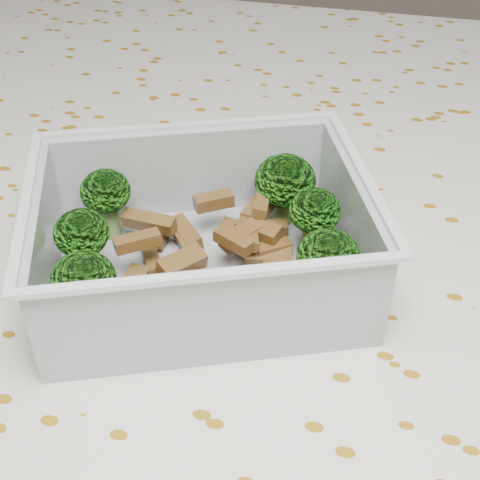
# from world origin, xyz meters

# --- Properties ---
(dining_table) EXTENTS (1.40, 0.90, 0.75)m
(dining_table) POSITION_xyz_m (0.00, 0.00, 0.67)
(dining_table) COLOR brown
(dining_table) RESTS_ON ground
(tablecloth) EXTENTS (1.46, 0.96, 0.19)m
(tablecloth) POSITION_xyz_m (0.00, 0.00, 0.72)
(tablecloth) COLOR silver
(tablecloth) RESTS_ON dining_table
(lunch_container) EXTENTS (0.24, 0.22, 0.07)m
(lunch_container) POSITION_xyz_m (-0.01, -0.02, 0.78)
(lunch_container) COLOR silver
(lunch_container) RESTS_ON tablecloth
(broccoli_florets) EXTENTS (0.18, 0.16, 0.05)m
(broccoli_florets) POSITION_xyz_m (-0.01, -0.01, 0.79)
(broccoli_florets) COLOR #608C3F
(broccoli_florets) RESTS_ON lunch_container
(meat_pile) EXTENTS (0.12, 0.11, 0.03)m
(meat_pile) POSITION_xyz_m (-0.01, -0.00, 0.77)
(meat_pile) COLOR brown
(meat_pile) RESTS_ON lunch_container
(sausage) EXTENTS (0.16, 0.08, 0.03)m
(sausage) POSITION_xyz_m (0.01, -0.06, 0.78)
(sausage) COLOR #BA4412
(sausage) RESTS_ON lunch_container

